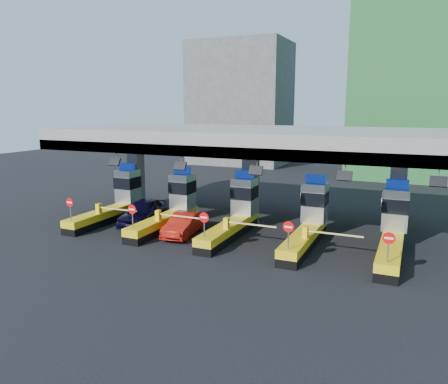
% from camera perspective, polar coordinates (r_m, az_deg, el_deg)
% --- Properties ---
extents(ground, '(120.00, 120.00, 0.00)m').
position_cam_1_polar(ground, '(29.83, 1.40, -5.51)').
color(ground, black).
rests_on(ground, ground).
extents(toll_canopy, '(28.00, 12.09, 7.00)m').
position_cam_1_polar(toll_canopy, '(31.36, 3.47, 6.70)').
color(toll_canopy, slate).
rests_on(toll_canopy, ground).
extents(toll_lane_far_left, '(4.43, 8.00, 4.16)m').
position_cam_1_polar(toll_lane_far_left, '(34.65, -13.87, -1.11)').
color(toll_lane_far_left, black).
rests_on(toll_lane_far_left, ground).
extents(toll_lane_left, '(4.43, 8.00, 4.16)m').
position_cam_1_polar(toll_lane_left, '(31.89, -6.73, -1.90)').
color(toll_lane_left, black).
rests_on(toll_lane_left, ground).
extents(toll_lane_center, '(4.43, 8.00, 4.16)m').
position_cam_1_polar(toll_lane_center, '(29.71, 1.62, -2.79)').
color(toll_lane_center, black).
rests_on(toll_lane_center, ground).
extents(toll_lane_right, '(4.43, 8.00, 4.16)m').
position_cam_1_polar(toll_lane_right, '(28.26, 11.06, -3.72)').
color(toll_lane_right, black).
rests_on(toll_lane_right, ground).
extents(toll_lane_far_right, '(4.43, 8.00, 4.16)m').
position_cam_1_polar(toll_lane_far_right, '(27.65, 21.23, -4.60)').
color(toll_lane_far_right, black).
rests_on(toll_lane_far_right, ground).
extents(bg_building_scaffold, '(18.00, 12.00, 28.00)m').
position_cam_1_polar(bg_building_scaffold, '(58.70, 25.81, 15.35)').
color(bg_building_scaffold, '#1E5926').
rests_on(bg_building_scaffold, ground).
extents(bg_building_concrete, '(14.00, 10.00, 18.00)m').
position_cam_1_polar(bg_building_concrete, '(67.22, 2.16, 11.45)').
color(bg_building_concrete, '#4C4C49').
rests_on(bg_building_concrete, ground).
extents(van, '(3.07, 5.67, 1.83)m').
position_cam_1_polar(van, '(32.71, -10.51, -2.55)').
color(van, black).
rests_on(van, ground).
extents(red_car, '(2.12, 4.72, 1.50)m').
position_cam_1_polar(red_car, '(29.55, -5.23, -4.20)').
color(red_car, '#A7170C').
rests_on(red_car, ground).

